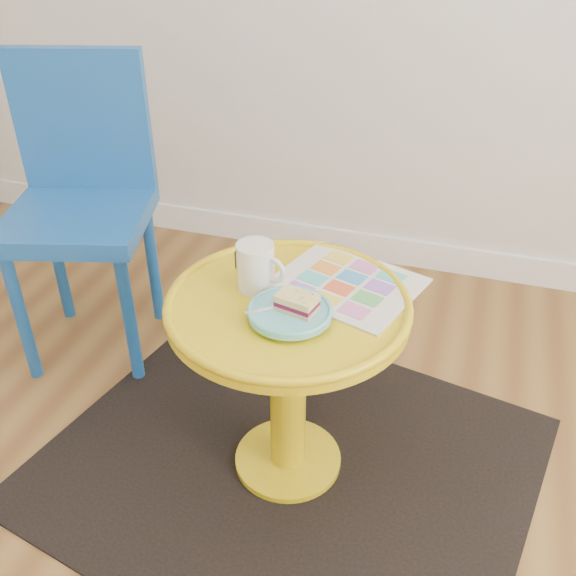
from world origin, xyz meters
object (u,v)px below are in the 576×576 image
(mug, at_px, (256,265))
(plate, at_px, (290,313))
(side_table, at_px, (288,353))
(newspaper, at_px, (346,284))
(chair, at_px, (81,191))

(mug, height_order, plate, mug)
(side_table, bearing_deg, plate, -68.76)
(newspaper, bearing_deg, chair, -178.72)
(mug, bearing_deg, newspaper, 34.79)
(chair, bearing_deg, newspaper, -32.35)
(mug, bearing_deg, chair, 167.53)
(side_table, distance_m, newspaper, 0.23)
(side_table, distance_m, mug, 0.24)
(newspaper, distance_m, mug, 0.23)
(side_table, distance_m, plate, 0.19)
(chair, height_order, newspaper, chair)
(plate, bearing_deg, mug, 138.73)
(side_table, xyz_separation_m, newspaper, (0.11, 0.12, 0.16))
(side_table, distance_m, chair, 0.92)
(side_table, height_order, mug, mug)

